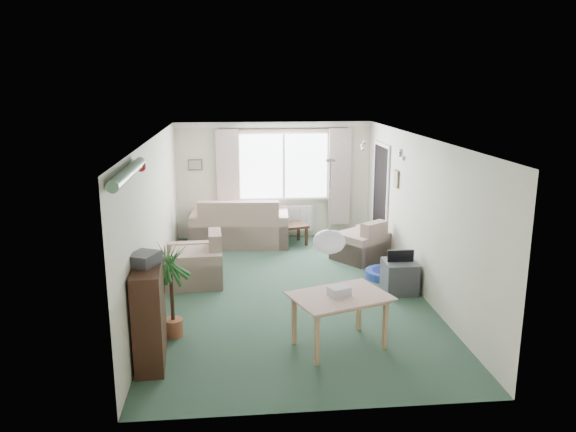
{
  "coord_description": "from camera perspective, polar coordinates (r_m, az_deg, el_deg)",
  "views": [
    {
      "loc": [
        -0.84,
        -8.17,
        3.21
      ],
      "look_at": [
        0.0,
        0.3,
        1.15
      ],
      "focal_mm": 35.0,
      "sensor_mm": 36.0,
      "label": 1
    }
  ],
  "objects": [
    {
      "name": "wall_picture_back",
      "position": [
        11.55,
        -9.41,
        5.15
      ],
      "size": [
        0.28,
        0.03,
        0.22
      ],
      "primitive_type": "cube",
      "color": "brown"
    },
    {
      "name": "armchair_corner",
      "position": [
        10.36,
        7.43,
        -2.36
      ],
      "size": [
        1.16,
        1.15,
        0.76
      ],
      "primitive_type": "cube",
      "rotation": [
        0.0,
        0.0,
        3.76
      ],
      "color": "#C2AC93",
      "rests_on": "ground"
    },
    {
      "name": "radiator",
      "position": [
        11.75,
        -0.41,
        -0.24
      ],
      "size": [
        1.2,
        0.1,
        0.55
      ],
      "primitive_type": "cube",
      "color": "white"
    },
    {
      "name": "bauble_cluster_b",
      "position": [
        8.3,
        11.55,
        6.48
      ],
      "size": [
        0.2,
        0.2,
        0.2
      ],
      "primitive_type": "sphere",
      "color": "silver"
    },
    {
      "name": "photo_frame",
      "position": [
        11.18,
        -0.76,
        -0.49
      ],
      "size": [
        0.12,
        0.03,
        0.16
      ],
      "primitive_type": "cube",
      "rotation": [
        0.0,
        0.0,
        -0.1
      ],
      "color": "#503229",
      "rests_on": "coffee_table"
    },
    {
      "name": "dining_table",
      "position": [
        7.04,
        5.23,
        -10.64
      ],
      "size": [
        1.22,
        1.01,
        0.65
      ],
      "primitive_type": "cube",
      "rotation": [
        0.0,
        0.0,
        0.34
      ],
      "color": "#9E6D56",
      "rests_on": "ground"
    },
    {
      "name": "gift_box",
      "position": [
        6.9,
        5.24,
        -7.66
      ],
      "size": [
        0.3,
        0.26,
        0.12
      ],
      "primitive_type": "cube",
      "rotation": [
        0.0,
        0.0,
        0.41
      ],
      "color": "silver",
      "rests_on": "dining_table"
    },
    {
      "name": "window",
      "position": [
        11.58,
        -0.44,
        5.11
      ],
      "size": [
        1.8,
        0.03,
        1.3
      ],
      "primitive_type": "cube",
      "color": "white"
    },
    {
      "name": "wall_picture_right",
      "position": [
        9.93,
        10.95,
        3.73
      ],
      "size": [
        0.03,
        0.24,
        0.3
      ],
      "primitive_type": "cube",
      "color": "brown"
    },
    {
      "name": "coffee_table",
      "position": [
        11.22,
        -0.43,
        -1.94
      ],
      "size": [
        1.01,
        0.73,
        0.41
      ],
      "primitive_type": "cube",
      "rotation": [
        0.0,
        0.0,
        0.28
      ],
      "color": "black",
      "rests_on": "ground"
    },
    {
      "name": "pet_bed",
      "position": [
        9.56,
        9.81,
        -5.81
      ],
      "size": [
        0.76,
        0.76,
        0.13
      ],
      "primitive_type": "cylinder",
      "rotation": [
        0.0,
        0.0,
        -0.2
      ],
      "color": "#22389C",
      "rests_on": "ground"
    },
    {
      "name": "sofa",
      "position": [
        11.26,
        -4.91,
        -0.49
      ],
      "size": [
        1.98,
        1.15,
        0.96
      ],
      "primitive_type": "cube",
      "rotation": [
        0.0,
        0.0,
        3.07
      ],
      "color": "beige",
      "rests_on": "ground"
    },
    {
      "name": "houseplant",
      "position": [
        7.32,
        -11.74,
        -7.48
      ],
      "size": [
        0.54,
        0.54,
        1.22
      ],
      "primitive_type": "cylinder",
      "rotation": [
        0.0,
        0.0,
        0.03
      ],
      "color": "#1F5B23",
      "rests_on": "ground"
    },
    {
      "name": "curtain_right",
      "position": [
        11.67,
        5.25,
        3.98
      ],
      "size": [
        0.45,
        0.08,
        2.0
      ],
      "primitive_type": "cube",
      "color": "beige"
    },
    {
      "name": "tv_cube",
      "position": [
        8.93,
        11.26,
        -6.06
      ],
      "size": [
        0.5,
        0.55,
        0.49
      ],
      "primitive_type": "cube",
      "rotation": [
        0.0,
        0.0,
        -0.02
      ],
      "color": "#3B3B40",
      "rests_on": "ground"
    },
    {
      "name": "curtain_rod",
      "position": [
        11.41,
        -0.41,
        8.87
      ],
      "size": [
        2.6,
        0.03,
        0.03
      ],
      "primitive_type": "cube",
      "color": "black"
    },
    {
      "name": "pendant_lamp",
      "position": [
        6.21,
        4.2,
        -2.61
      ],
      "size": [
        0.36,
        0.36,
        0.36
      ],
      "primitive_type": "sphere",
      "color": "white"
    },
    {
      "name": "bookshelf",
      "position": [
        6.77,
        -13.9,
        -9.63
      ],
      "size": [
        0.39,
        0.98,
        1.17
      ],
      "primitive_type": "cube",
      "rotation": [
        0.0,
        0.0,
        0.07
      ],
      "color": "black",
      "rests_on": "ground"
    },
    {
      "name": "armchair_left",
      "position": [
        9.23,
        -9.52,
        -4.2
      ],
      "size": [
        0.93,
        0.98,
        0.84
      ],
      "primitive_type": "cube",
      "rotation": [
        0.0,
        0.0,
        -1.52
      ],
      "color": "beige",
      "rests_on": "ground"
    },
    {
      "name": "curtain_left",
      "position": [
        11.47,
        -6.14,
        3.78
      ],
      "size": [
        0.45,
        0.08,
        2.0
      ],
      "primitive_type": "cube",
      "color": "beige"
    },
    {
      "name": "hifi_box",
      "position": [
        6.58,
        -14.43,
        -4.25
      ],
      "size": [
        0.4,
        0.43,
        0.14
      ],
      "primitive_type": "cube",
      "rotation": [
        0.0,
        0.0,
        -0.43
      ],
      "color": "#3B3B40",
      "rests_on": "bookshelf"
    },
    {
      "name": "doorway",
      "position": [
        10.97,
        9.39,
        1.8
      ],
      "size": [
        0.03,
        0.95,
        2.0
      ],
      "primitive_type": "cube",
      "color": "black"
    },
    {
      "name": "tinsel_garland",
      "position": [
        6.04,
        -15.94,
        4.23
      ],
      "size": [
        1.6,
        1.6,
        0.12
      ],
      "primitive_type": "cylinder",
      "color": "#196626"
    },
    {
      "name": "bauble_cluster_a",
      "position": [
        9.37,
        7.63,
        7.42
      ],
      "size": [
        0.2,
        0.2,
        0.2
      ],
      "primitive_type": "sphere",
      "color": "silver"
    },
    {
      "name": "ground",
      "position": [
        8.82,
        0.19,
        -7.74
      ],
      "size": [
        6.5,
        6.5,
        0.0
      ],
      "primitive_type": "plane",
      "color": "#294534"
    }
  ]
}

